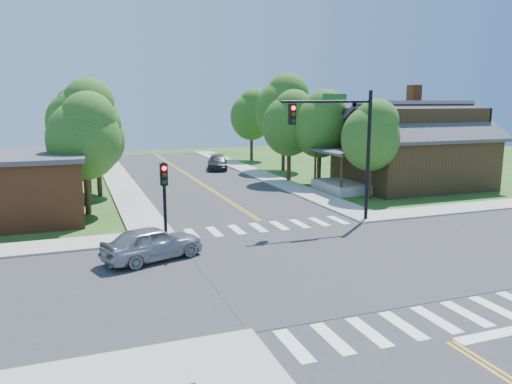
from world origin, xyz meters
name	(u,v)px	position (x,y,z in m)	size (l,w,h in m)	color
ground	(323,262)	(0.00, 0.00, 0.00)	(100.00, 100.00, 0.00)	#284C17
road_ns	(324,262)	(0.00, 0.00, 0.02)	(10.00, 90.00, 0.04)	#2D2D30
road_ew	(324,262)	(0.00, 0.00, 0.03)	(90.00, 10.00, 0.04)	#2D2D30
intersection_patch	(323,262)	(0.00, 0.00, 0.00)	(10.20, 10.20, 0.06)	#2D2D30
sidewalk_ne	(405,182)	(15.82, 15.82, 0.07)	(40.00, 40.00, 0.14)	#9E9B93
crosswalk_north	(269,226)	(0.00, 6.20, 0.05)	(8.85, 2.00, 0.01)	white
crosswalk_south	(420,322)	(0.00, -6.20, 0.05)	(8.85, 2.00, 0.01)	white
centerline	(324,261)	(0.00, 0.00, 0.05)	(0.30, 90.00, 0.01)	gold
signal_mast_ne	(342,135)	(3.91, 5.59, 4.85)	(5.30, 0.42, 7.20)	black
signal_pole_nw	(164,186)	(-5.60, 5.58, 2.66)	(0.34, 0.42, 3.80)	black
house_ne	(412,144)	(15.11, 14.23, 3.33)	(13.05, 8.80, 7.11)	#302110
tree_e_a	(372,134)	(9.39, 11.06, 4.44)	(3.99, 3.79, 6.77)	#382314
tree_e_b	(321,123)	(8.94, 17.56, 4.92)	(4.42, 4.20, 7.51)	#382314
tree_e_c	(285,107)	(9.47, 25.99, 6.02)	(5.40, 5.13, 9.18)	#382314
tree_e_d	(252,113)	(9.29, 34.52, 5.21)	(4.68, 4.44, 7.95)	#382314
tree_w_a	(85,134)	(-8.83, 12.81, 4.72)	(4.24, 4.03, 7.21)	#382314
tree_w_b	(86,118)	(-8.53, 19.80, 5.39)	(4.84, 4.60, 8.23)	#382314
tree_w_c	(75,118)	(-9.22, 27.65, 5.16)	(4.64, 4.41, 7.88)	#382314
tree_w_d	(78,118)	(-8.81, 37.17, 4.81)	(4.32, 4.10, 7.34)	#382314
tree_house	(291,122)	(7.17, 19.50, 4.94)	(4.43, 4.21, 7.54)	#382314
tree_bldg	(98,136)	(-7.86, 18.37, 4.20)	(3.78, 3.59, 6.42)	#382314
car_silver	(153,244)	(-6.66, 2.72, 0.73)	(4.61, 3.02, 1.46)	#A1A3A7
car_dgrey	(217,163)	(3.50, 28.45, 0.67)	(3.06, 4.97, 1.35)	#27292B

